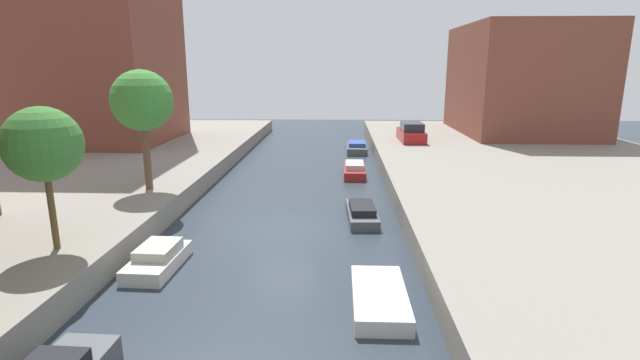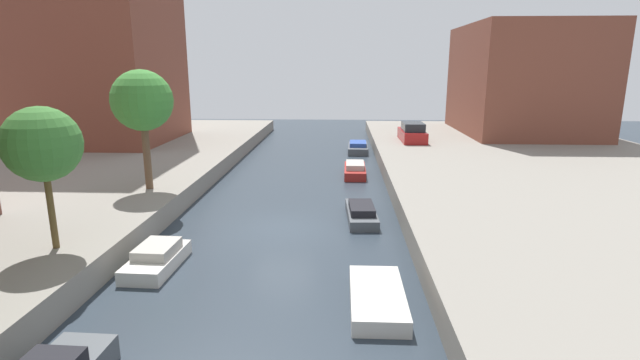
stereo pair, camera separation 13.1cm
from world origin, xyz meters
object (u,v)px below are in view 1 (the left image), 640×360
parked_car (411,133)px  moored_boat_right_5 (357,148)px  moored_boat_right_4 (354,170)px  apartment_tower_far (94,14)px  moored_boat_right_3 (362,213)px  low_block_right (521,80)px  moored_boat_left_2 (158,259)px  street_tree_2 (43,145)px  street_tree_3 (142,101)px  moored_boat_right_2 (379,298)px

parked_car → moored_boat_right_5: size_ratio=1.11×
moored_boat_right_4 → moored_boat_right_5: 8.35m
apartment_tower_far → moored_boat_right_3: 27.04m
low_block_right → moored_boat_left_2: bearing=-128.3°
street_tree_2 → moored_boat_right_4: street_tree_2 is taller
street_tree_2 → moored_boat_left_2: size_ratio=1.49×
street_tree_3 → moored_boat_right_3: (10.12, -1.23, -4.83)m
apartment_tower_far → moored_boat_right_4: bearing=-20.1°
parked_car → moored_boat_right_5: parked_car is taller
street_tree_3 → moored_boat_right_4: size_ratio=1.49×
apartment_tower_far → moored_boat_right_4: apartment_tower_far is taller
low_block_right → moored_boat_right_3: (-14.64, -22.05, -5.27)m
moored_boat_right_4 → moored_boat_right_5: moored_boat_right_5 is taller
moored_boat_right_3 → moored_boat_right_4: moored_boat_right_4 is taller
moored_boat_left_2 → moored_boat_right_5: bearing=71.6°
low_block_right → street_tree_3: (-24.76, -20.82, -0.44)m
moored_boat_right_2 → low_block_right: bearing=64.2°
parked_car → moored_boat_right_4: (-4.65, -7.82, -1.26)m
street_tree_3 → moored_boat_right_2: street_tree_3 is taller
street_tree_2 → moored_boat_right_5: 26.12m
moored_boat_right_2 → moored_boat_left_2: bearing=162.6°
moored_boat_right_3 → moored_boat_right_5: moored_boat_right_5 is taller
moored_boat_right_3 → moored_boat_right_4: (-0.07, 8.84, 0.04)m
moored_boat_right_4 → moored_boat_right_5: bearing=86.9°
moored_boat_right_2 → moored_boat_right_3: bearing=91.1°
street_tree_2 → moored_boat_right_5: street_tree_2 is taller
street_tree_2 → moored_boat_right_5: bearing=66.0°
moored_boat_right_2 → moored_boat_right_4: moored_boat_right_4 is taller
apartment_tower_far → moored_boat_right_5: 22.23m
moored_boat_right_2 → moored_boat_right_5: size_ratio=0.88×
moored_boat_right_2 → street_tree_2: bearing=171.7°
parked_car → street_tree_2: bearing=-122.5°
moored_boat_right_2 → moored_boat_right_3: 7.90m
apartment_tower_far → street_tree_2: (9.24, -22.29, -6.13)m
moored_boat_left_2 → moored_boat_right_5: (7.56, 22.77, 0.02)m
moored_boat_right_2 → moored_boat_right_4: bearing=90.8°
street_tree_2 → moored_boat_left_2: (2.95, 0.80, -4.03)m
street_tree_2 → moored_boat_right_4: size_ratio=1.22×
apartment_tower_far → street_tree_2: apartment_tower_far is taller
moored_boat_right_5 → parked_car: bearing=-7.1°
moored_boat_right_2 → moored_boat_right_4: size_ratio=0.92×
low_block_right → moored_boat_right_2: 33.70m
low_block_right → moored_boat_right_4: 20.45m
street_tree_2 → street_tree_3: (0.00, 7.63, 0.77)m
street_tree_3 → moored_boat_left_2: (2.95, -6.83, -4.80)m
moored_boat_right_4 → moored_boat_right_5: size_ratio=0.96×
low_block_right → parked_car: (-10.06, -5.40, -3.97)m
apartment_tower_far → moored_boat_right_2: apartment_tower_far is taller
moored_boat_right_2 → moored_boat_right_3: moored_boat_right_3 is taller
moored_boat_left_2 → moored_boat_right_4: 16.09m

